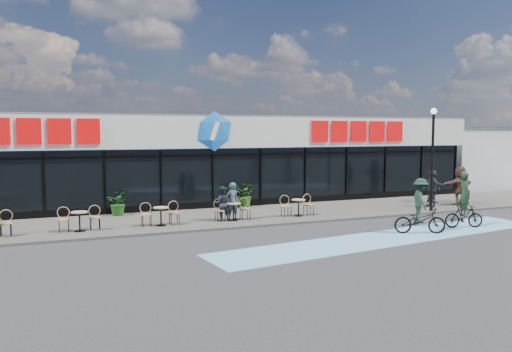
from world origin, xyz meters
The scene contains 20 objects.
ground centered at (0.00, 0.00, 0.00)m, with size 120.00×120.00×0.00m, color #28282B.
sidewalk centered at (0.00, 4.50, 0.05)m, with size 44.00×5.00×0.10m, color #514E48.
bike_lane centered at (4.00, -1.50, 0.01)m, with size 14.00×2.20×0.01m, color #669DC0.
building centered at (0.00, 9.93, 2.34)m, with size 30.60×6.57×4.75m.
neighbour_building centered at (20.50, 11.00, 2.06)m, with size 9.20×7.20×4.11m.
lamp_post centered at (9.15, 2.30, 2.95)m, with size 0.28×0.28×4.75m.
bistro_set_2 centered at (-6.26, 3.41, 0.56)m, with size 1.54×0.62×0.90m.
bistro_set_3 centered at (-3.25, 3.41, 0.56)m, with size 1.54×0.62×0.90m.
bistro_set_4 centered at (-0.24, 3.41, 0.56)m, with size 1.54×0.62×0.90m.
bistro_set_5 centered at (2.78, 3.41, 0.56)m, with size 1.54×0.62×0.90m.
potted_plant_left centered at (-4.49, 6.47, 0.65)m, with size 0.99×0.86×1.10m, color #1D4C15.
potted_plant_mid centered at (1.58, 6.74, 0.69)m, with size 1.07×0.93×1.19m, color #285518.
potted_plant_right centered at (0.88, 6.62, 0.68)m, with size 0.65×0.65×1.16m, color #154A18.
patron_left centered at (-0.23, 3.51, 0.89)m, with size 0.58×0.38×1.58m, color #344150.
patron_right centered at (-0.68, 3.45, 0.82)m, with size 0.70×0.55×1.45m, color #212329.
pedestrian_a centered at (10.04, 3.32, 0.99)m, with size 1.04×0.43×1.77m, color #22212A.
pedestrian_b centered at (11.16, 4.50, 0.96)m, with size 1.59×0.51×1.71m, color black.
pedestrian_c centered at (11.88, 3.37, 1.08)m, with size 1.82×0.58×1.97m, color #4D3328.
cyclist_a centered at (5.49, -1.30, 0.84)m, with size 1.99×1.36×2.07m.
cyclist_b centered at (7.87, -1.03, 0.85)m, with size 1.57×0.92×2.22m.
Camera 1 is at (-6.97, -16.02, 3.79)m, focal length 35.00 mm.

